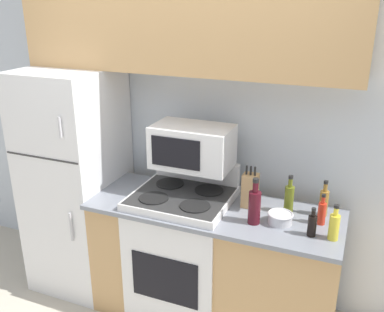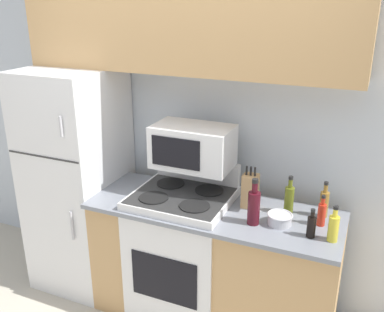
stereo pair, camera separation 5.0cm
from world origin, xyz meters
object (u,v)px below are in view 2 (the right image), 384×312
(refrigerator, at_px, (78,180))
(stove, at_px, (183,252))
(bottle_olive_oil, at_px, (289,199))
(bottle_wine_red, at_px, (254,206))
(knife_block, at_px, (250,191))
(bowl, at_px, (280,219))
(microwave, at_px, (193,146))
(bottle_vinegar, at_px, (324,203))
(bottle_hot_sauce, at_px, (322,214))
(bottle_soy_sauce, at_px, (311,226))
(bottle_cooking_spray, at_px, (333,227))

(refrigerator, xyz_separation_m, stove, (0.92, -0.06, -0.38))
(refrigerator, bearing_deg, bottle_olive_oil, 1.90)
(bottle_wine_red, bearing_deg, stove, 168.93)
(knife_block, distance_m, bowl, 0.29)
(microwave, height_order, knife_block, microwave)
(bowl, xyz_separation_m, bottle_olive_oil, (0.02, 0.16, 0.06))
(knife_block, relative_size, bowl, 1.85)
(microwave, height_order, bottle_olive_oil, microwave)
(knife_block, xyz_separation_m, bowl, (0.24, -0.15, -0.08))
(bottle_vinegar, relative_size, bottle_wine_red, 0.80)
(bottle_vinegar, bearing_deg, bottle_hot_sauce, -88.40)
(refrigerator, xyz_separation_m, bottle_olive_oil, (1.63, 0.05, 0.13))
(bowl, height_order, bottle_olive_oil, bottle_olive_oil)
(bowl, height_order, bottle_wine_red, bottle_wine_red)
(stove, distance_m, knife_block, 0.70)
(bottle_hot_sauce, relative_size, bottle_soy_sauce, 1.11)
(bottle_olive_oil, bearing_deg, stove, -170.57)
(stove, xyz_separation_m, bottle_olive_oil, (0.70, 0.12, 0.51))
(refrigerator, xyz_separation_m, microwave, (0.95, 0.06, 0.39))
(bowl, distance_m, bottle_soy_sauce, 0.21)
(knife_block, bearing_deg, bottle_wine_red, -68.04)
(stove, bearing_deg, microwave, 77.87)
(stove, relative_size, bowl, 7.02)
(bottle_wine_red, distance_m, bottle_hot_sauce, 0.42)
(refrigerator, relative_size, microwave, 3.24)
(knife_block, bearing_deg, stove, -166.86)
(bottle_soy_sauce, bearing_deg, bottle_hot_sauce, 77.90)
(stove, relative_size, bottle_cooking_spray, 5.04)
(knife_block, height_order, bottle_olive_oil, knife_block)
(microwave, distance_m, bottle_olive_oil, 0.72)
(microwave, xyz_separation_m, bottle_soy_sauce, (0.86, -0.24, -0.29))
(microwave, height_order, bottle_hot_sauce, microwave)
(stove, distance_m, bowl, 0.82)
(refrigerator, relative_size, bowl, 11.00)
(bottle_olive_oil, bearing_deg, bottle_vinegar, 12.63)
(bottle_vinegar, distance_m, bottle_wine_red, 0.47)
(knife_block, distance_m, bottle_wine_red, 0.22)
(stove, distance_m, microwave, 0.78)
(bowl, relative_size, bottle_cooking_spray, 0.72)
(knife_block, relative_size, bottle_wine_red, 0.97)
(stove, relative_size, bottle_soy_sauce, 6.16)
(refrigerator, relative_size, bottle_cooking_spray, 7.90)
(bottle_wine_red, bearing_deg, bowl, 20.54)
(bottle_vinegar, distance_m, bottle_hot_sauce, 0.12)
(knife_block, bearing_deg, bottle_olive_oil, 2.76)
(microwave, bearing_deg, refrigerator, -176.44)
(bowl, distance_m, bottle_hot_sauce, 0.25)
(bottle_vinegar, bearing_deg, bottle_wine_red, -145.05)
(stove, height_order, bottle_soy_sauce, stove)
(microwave, height_order, bottle_soy_sauce, microwave)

